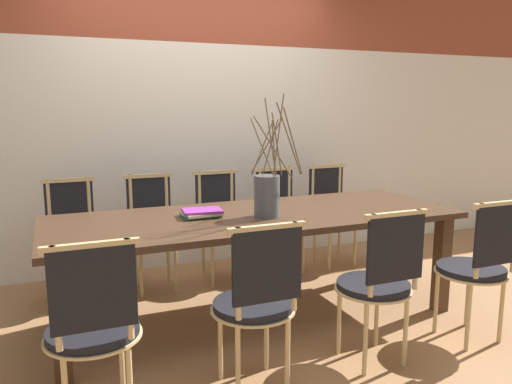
# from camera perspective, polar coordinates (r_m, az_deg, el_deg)

# --- Properties ---
(ground_plane) EXTENTS (16.00, 16.00, 0.00)m
(ground_plane) POSITION_cam_1_polar(r_m,az_deg,el_deg) (3.56, 0.00, -14.08)
(ground_plane) COLOR #9E7047
(wall_rear) EXTENTS (12.00, 0.06, 3.20)m
(wall_rear) POSITION_cam_1_polar(r_m,az_deg,el_deg) (4.55, -6.78, 11.79)
(wall_rear) COLOR silver
(wall_rear) RESTS_ON ground_plane
(dining_table) EXTENTS (2.71, 0.99, 0.73)m
(dining_table) POSITION_cam_1_polar(r_m,az_deg,el_deg) (3.35, 0.00, -3.92)
(dining_table) COLOR #422B1C
(dining_table) RESTS_ON ground_plane
(chair_near_leftend) EXTENTS (0.43, 0.43, 0.90)m
(chair_near_leftend) POSITION_cam_1_polar(r_m,az_deg,el_deg) (2.37, -18.09, -14.27)
(chair_near_leftend) COLOR black
(chair_near_leftend) RESTS_ON ground_plane
(chair_near_left) EXTENTS (0.43, 0.43, 0.90)m
(chair_near_left) POSITION_cam_1_polar(r_m,az_deg,el_deg) (2.53, 0.07, -12.15)
(chair_near_left) COLOR black
(chair_near_left) RESTS_ON ground_plane
(chair_near_center) EXTENTS (0.43, 0.43, 0.90)m
(chair_near_center) POSITION_cam_1_polar(r_m,az_deg,el_deg) (2.87, 13.85, -9.70)
(chair_near_center) COLOR black
(chair_near_center) RESTS_ON ground_plane
(chair_near_right) EXTENTS (0.43, 0.43, 0.90)m
(chair_near_right) POSITION_cam_1_polar(r_m,az_deg,el_deg) (3.34, 24.01, -7.51)
(chair_near_right) COLOR black
(chair_near_right) RESTS_ON ground_plane
(chair_far_leftend) EXTENTS (0.43, 0.43, 0.90)m
(chair_far_leftend) POSITION_cam_1_polar(r_m,az_deg,el_deg) (3.96, -20.30, -4.60)
(chair_far_leftend) COLOR black
(chair_far_leftend) RESTS_ON ground_plane
(chair_far_left) EXTENTS (0.43, 0.43, 0.90)m
(chair_far_left) POSITION_cam_1_polar(r_m,az_deg,el_deg) (4.02, -11.71, -3.96)
(chair_far_left) COLOR black
(chair_far_left) RESTS_ON ground_plane
(chair_far_center) EXTENTS (0.43, 0.43, 0.90)m
(chair_far_center) POSITION_cam_1_polar(r_m,az_deg,el_deg) (4.15, -4.05, -3.31)
(chair_far_center) COLOR black
(chair_far_center) RESTS_ON ground_plane
(chair_far_right) EXTENTS (0.43, 0.43, 0.90)m
(chair_far_right) POSITION_cam_1_polar(r_m,az_deg,el_deg) (4.35, 2.80, -2.68)
(chair_far_right) COLOR black
(chair_far_right) RESTS_ON ground_plane
(chair_far_rightend) EXTENTS (0.43, 0.43, 0.90)m
(chair_far_rightend) POSITION_cam_1_polar(r_m,az_deg,el_deg) (4.60, 8.75, -2.11)
(chair_far_rightend) COLOR black
(chair_far_rightend) RESTS_ON ground_plane
(vase_centerpiece) EXTENTS (0.39, 0.39, 0.79)m
(vase_centerpiece) POSITION_cam_1_polar(r_m,az_deg,el_deg) (3.22, 1.28, -0.25)
(vase_centerpiece) COLOR #4C5156
(vase_centerpiece) RESTS_ON dining_table
(book_stack) EXTENTS (0.27, 0.21, 0.05)m
(book_stack) POSITION_cam_1_polar(r_m,az_deg,el_deg) (3.27, -6.25, -2.39)
(book_stack) COLOR #1E6B4C
(book_stack) RESTS_ON dining_table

